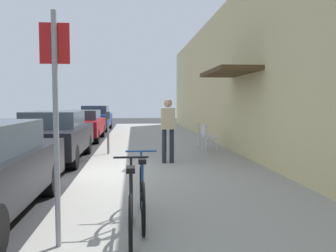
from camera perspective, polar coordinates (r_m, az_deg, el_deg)
ground_plane at (r=8.44m, az=-14.19°, el=-8.05°), size 60.00×60.00×0.00m
sidewalk_slab at (r=10.35m, az=-0.03°, el=-5.38°), size 4.50×32.00×0.12m
building_facade at (r=10.75m, az=12.92°, el=8.62°), size 1.40×32.00×5.27m
parked_car_1 at (r=10.76m, az=-18.25°, el=-1.47°), size 1.80×4.40×1.46m
parked_car_2 at (r=16.22m, az=-13.98°, el=0.23°), size 1.80×4.40×1.37m
parked_car_3 at (r=21.94m, az=-11.81°, el=1.34°), size 1.80×4.40×1.52m
parking_meter at (r=10.99m, az=-9.81°, el=-0.55°), size 0.12×0.10×1.32m
street_sign at (r=3.99m, az=-17.95°, el=2.39°), size 0.32×0.06×2.60m
bicycle_0 at (r=4.26m, az=-6.09°, el=-13.19°), size 0.46×1.71×0.90m
bicycle_1 at (r=4.81m, az=-4.27°, el=-11.19°), size 0.46×1.71×0.90m
cafe_chair_0 at (r=11.54m, az=6.50°, el=-1.62°), size 0.47×0.47×0.87m
cafe_chair_1 at (r=12.46m, az=5.60°, el=-1.20°), size 0.54×0.54×0.87m
pedestrian_standing at (r=9.17m, az=-0.01°, el=0.09°), size 0.36×0.22×1.70m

